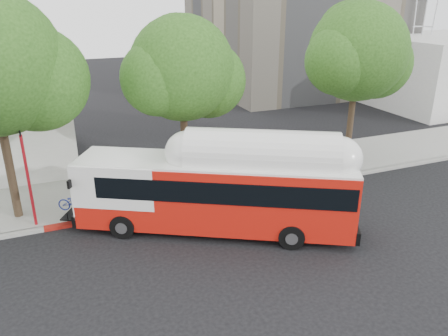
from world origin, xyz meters
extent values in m
plane|color=black|center=(0.00, 0.00, 0.00)|extent=(120.00, 120.00, 0.00)
cube|color=gray|center=(0.00, 6.50, 0.07)|extent=(60.00, 5.00, 0.15)
cube|color=gray|center=(0.00, 3.90, 0.07)|extent=(60.00, 0.30, 0.15)
cube|color=maroon|center=(-3.00, 3.90, 0.08)|extent=(10.00, 0.32, 0.16)
cylinder|color=#2D2116|center=(-9.00, 5.50, 3.04)|extent=(0.36, 0.36, 6.08)
sphere|color=#204614|center=(-7.41, 5.70, 6.08)|extent=(4.35, 4.35, 4.35)
cylinder|color=#2D2116|center=(-1.00, 6.00, 2.72)|extent=(0.36, 0.36, 5.44)
sphere|color=#204614|center=(-1.00, 6.00, 6.12)|extent=(5.00, 5.00, 5.00)
sphere|color=#204614|center=(0.38, 6.20, 5.44)|extent=(3.75, 3.75, 3.75)
cylinder|color=#2D2116|center=(9.00, 5.80, 2.88)|extent=(0.36, 0.36, 5.76)
sphere|color=#204614|center=(9.00, 5.80, 6.48)|extent=(5.40, 5.40, 5.40)
sphere|color=#204614|center=(10.48, 6.00, 5.76)|extent=(4.05, 4.05, 4.05)
cube|color=red|center=(-1.23, 1.23, 1.69)|extent=(11.02, 7.65, 2.72)
cube|color=black|center=(-0.82, 1.00, 2.25)|extent=(10.06, 7.15, 0.89)
cube|color=white|center=(-1.23, 1.23, 3.09)|extent=(10.98, 7.59, 0.09)
cube|color=white|center=(0.41, 0.31, 3.33)|extent=(6.16, 4.58, 0.52)
cube|color=black|center=(-6.59, 4.25, 0.47)|extent=(1.48, 1.84, 0.06)
imported|color=navy|center=(-6.59, 4.25, 0.92)|extent=(1.28, 1.68, 0.85)
cylinder|color=#A4111A|center=(-8.29, 4.32, 2.09)|extent=(0.13, 0.13, 4.18)
cube|color=black|center=(-8.29, 4.32, 4.28)|extent=(0.05, 0.42, 0.26)
camera|label=1|loc=(-7.11, -14.09, 9.28)|focal=35.00mm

